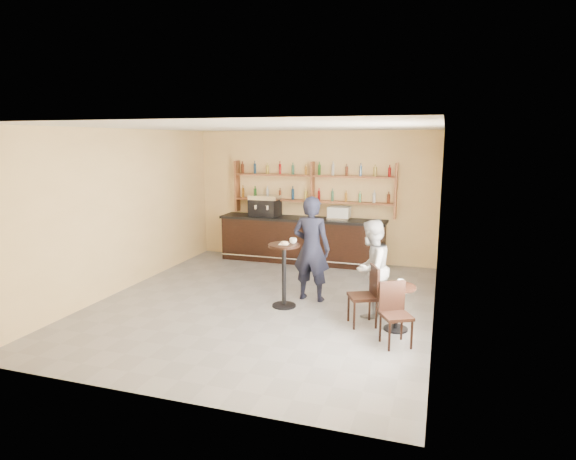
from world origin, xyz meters
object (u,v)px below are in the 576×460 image
(espresso_machine, at_px, (265,206))
(patron_second, at_px, (371,268))
(pedestal_table, at_px, (284,276))
(chair_west, at_px, (363,296))
(man_main, at_px, (311,249))
(bar_counter, at_px, (302,240))
(chair_south, at_px, (396,315))
(cafe_table, at_px, (396,308))
(pastry_case, at_px, (339,213))

(espresso_machine, distance_m, patron_second, 4.45)
(pedestal_table, relative_size, chair_west, 1.18)
(espresso_machine, xyz_separation_m, man_main, (1.92, -2.68, -0.38))
(bar_counter, bearing_deg, man_main, -70.30)
(man_main, height_order, chair_south, man_main)
(pedestal_table, bearing_deg, espresso_machine, 115.96)
(pedestal_table, bearing_deg, cafe_table, -13.57)
(bar_counter, distance_m, cafe_table, 4.55)
(chair_south, bearing_deg, espresso_machine, 101.06)
(man_main, distance_m, chair_west, 1.57)
(patron_second, bearing_deg, man_main, -92.42)
(patron_second, bearing_deg, bar_counter, -126.36)
(espresso_machine, height_order, chair_south, espresso_machine)
(bar_counter, relative_size, man_main, 2.08)
(bar_counter, xyz_separation_m, cafe_table, (2.64, -3.70, -0.19))
(cafe_table, bearing_deg, pastry_case, 114.91)
(bar_counter, height_order, espresso_machine, espresso_machine)
(chair_west, bearing_deg, bar_counter, -175.55)
(chair_west, height_order, patron_second, patron_second)
(pastry_case, distance_m, pedestal_table, 3.29)
(pastry_case, xyz_separation_m, cafe_table, (1.72, -3.70, -0.90))
(espresso_machine, relative_size, man_main, 0.37)
(man_main, height_order, chair_west, man_main)
(cafe_table, bearing_deg, patron_second, 132.39)
(espresso_machine, height_order, pastry_case, espresso_machine)
(bar_counter, xyz_separation_m, espresso_machine, (-0.97, 0.00, 0.81))
(espresso_machine, height_order, patron_second, patron_second)
(man_main, relative_size, patron_second, 1.19)
(pedestal_table, bearing_deg, chair_south, -27.59)
(patron_second, bearing_deg, espresso_machine, -115.96)
(man_main, bearing_deg, cafe_table, 153.54)
(espresso_machine, distance_m, chair_west, 4.84)
(pastry_case, distance_m, cafe_table, 4.18)
(espresso_machine, relative_size, chair_west, 0.74)
(bar_counter, bearing_deg, cafe_table, -54.52)
(pastry_case, bearing_deg, man_main, -88.36)
(bar_counter, xyz_separation_m, chair_west, (2.09, -3.65, -0.06))
(bar_counter, height_order, chair_south, bar_counter)
(espresso_machine, bearing_deg, chair_west, -43.64)
(pedestal_table, bearing_deg, man_main, 55.44)
(pastry_case, relative_size, chair_south, 0.56)
(cafe_table, xyz_separation_m, chair_west, (-0.55, 0.05, 0.13))
(bar_counter, height_order, patron_second, patron_second)
(man_main, distance_m, cafe_table, 2.06)
(cafe_table, bearing_deg, chair_west, 174.81)
(pastry_case, relative_size, man_main, 0.26)
(man_main, xyz_separation_m, patron_second, (1.18, -0.47, -0.15))
(chair_west, bearing_deg, pedestal_table, -131.85)
(chair_south, height_order, patron_second, patron_second)
(espresso_machine, distance_m, pastry_case, 1.89)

